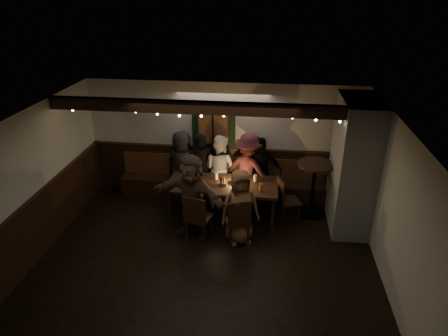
# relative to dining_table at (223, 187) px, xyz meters

# --- Properties ---
(room) EXTENTS (6.02, 5.01, 2.62)m
(room) POSITION_rel_dining_table_xyz_m (0.94, 0.02, 0.35)
(room) COLOR black
(room) RESTS_ON ground
(dining_table) EXTENTS (2.22, 0.95, 0.96)m
(dining_table) POSITION_rel_dining_table_xyz_m (0.00, 0.00, 0.00)
(dining_table) COLOR black
(dining_table) RESTS_ON ground
(chair_near_left) EXTENTS (0.53, 0.53, 0.97)m
(chair_near_left) POSITION_rel_dining_table_xyz_m (-0.38, -0.87, -0.18)
(chair_near_left) COLOR black
(chair_near_left) RESTS_ON ground
(chair_near_right) EXTENTS (0.54, 0.54, 0.95)m
(chair_near_right) POSITION_rel_dining_table_xyz_m (0.40, -0.88, -0.19)
(chair_near_right) COLOR black
(chair_near_right) RESTS_ON ground
(chair_end) EXTENTS (0.53, 0.53, 0.93)m
(chair_end) POSITION_rel_dining_table_xyz_m (1.26, 0.06, -0.20)
(chair_end) COLOR black
(chair_end) RESTS_ON ground
(high_top) EXTENTS (0.73, 0.73, 1.17)m
(high_top) POSITION_rel_dining_table_xyz_m (1.85, 0.39, 0.01)
(high_top) COLOR black
(high_top) RESTS_ON ground
(person_a) EXTENTS (0.88, 0.67, 1.59)m
(person_a) POSITION_rel_dining_table_xyz_m (-1.00, 0.75, 0.07)
(person_a) COLOR black
(person_a) RESTS_ON ground
(person_b) EXTENTS (0.62, 0.45, 1.59)m
(person_b) POSITION_rel_dining_table_xyz_m (-0.57, 0.70, 0.07)
(person_b) COLOR black
(person_b) RESTS_ON ground
(person_c) EXTENTS (0.92, 0.83, 1.54)m
(person_c) POSITION_rel_dining_table_xyz_m (-0.17, 0.77, 0.05)
(person_c) COLOR silver
(person_c) RESTS_ON ground
(person_d) EXTENTS (1.22, 0.98, 1.64)m
(person_d) POSITION_rel_dining_table_xyz_m (0.48, 0.65, 0.10)
(person_d) COLOR #4A1E24
(person_d) RESTS_ON ground
(person_e) EXTENTS (0.94, 0.45, 1.56)m
(person_e) POSITION_rel_dining_table_xyz_m (0.74, 0.67, 0.06)
(person_e) COLOR black
(person_e) RESTS_ON ground
(person_f) EXTENTS (1.63, 1.03, 1.68)m
(person_f) POSITION_rel_dining_table_xyz_m (-0.50, -0.68, 0.12)
(person_f) COLOR #433229
(person_f) RESTS_ON ground
(person_g) EXTENTS (0.84, 0.68, 1.48)m
(person_g) POSITION_rel_dining_table_xyz_m (0.42, -0.79, 0.01)
(person_g) COLOR brown
(person_g) RESTS_ON ground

